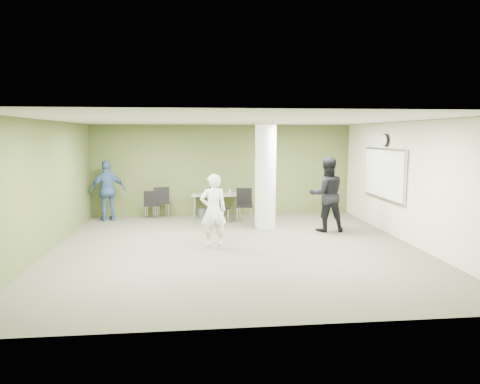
{
  "coord_description": "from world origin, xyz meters",
  "views": [
    {
      "loc": [
        -0.84,
        -9.23,
        2.48
      ],
      "look_at": [
        0.21,
        1.0,
        1.11
      ],
      "focal_mm": 32.0,
      "sensor_mm": 36.0,
      "label": 1
    }
  ],
  "objects": [
    {
      "name": "man_black",
      "position": [
        2.5,
        1.4,
        0.96
      ],
      "size": [
        0.94,
        0.74,
        1.91
      ],
      "primitive_type": "imported",
      "rotation": [
        0.0,
        0.0,
        3.12
      ],
      "color": "black",
      "rests_on": "floor"
    },
    {
      "name": "wall_right_cream",
      "position": [
        4.0,
        0.0,
        1.4
      ],
      "size": [
        0.02,
        8.0,
        2.8
      ],
      "primitive_type": "cube",
      "color": "beige",
      "rests_on": "floor"
    },
    {
      "name": "wall_back",
      "position": [
        0.0,
        4.0,
        1.4
      ],
      "size": [
        8.0,
        2.8,
        0.02
      ],
      "primitive_type": "cube",
      "rotation": [
        1.57,
        0.0,
        0.0
      ],
      "color": "#525E2C",
      "rests_on": "floor"
    },
    {
      "name": "column",
      "position": [
        1.0,
        2.0,
        1.4
      ],
      "size": [
        0.56,
        0.56,
        2.8
      ],
      "primitive_type": "cylinder",
      "color": "silver",
      "rests_on": "floor"
    },
    {
      "name": "folding_table",
      "position": [
        -0.22,
        3.54,
        0.67
      ],
      "size": [
        1.53,
        0.73,
        0.96
      ],
      "rotation": [
        0.0,
        0.0,
        -0.05
      ],
      "color": "#9C9C97",
      "rests_on": "floor"
    },
    {
      "name": "wastebasket",
      "position": [
        -0.68,
        3.54,
        0.14
      ],
      "size": [
        0.24,
        0.24,
        0.27
      ],
      "primitive_type": "cylinder",
      "color": "#4C4C4C",
      "rests_on": "floor"
    },
    {
      "name": "wall_left",
      "position": [
        -4.0,
        0.0,
        1.4
      ],
      "size": [
        0.02,
        8.0,
        2.8
      ],
      "primitive_type": "cube",
      "color": "#525E2C",
      "rests_on": "floor"
    },
    {
      "name": "chair_back_right",
      "position": [
        -1.9,
        3.56,
        0.56
      ],
      "size": [
        0.57,
        0.57,
        0.96
      ],
      "rotation": [
        0.0,
        0.0,
        3.37
      ],
      "color": "black",
      "rests_on": "floor"
    },
    {
      "name": "man_blue",
      "position": [
        -3.4,
        3.4,
        0.88
      ],
      "size": [
        1.12,
        0.82,
        1.76
      ],
      "primitive_type": "imported",
      "rotation": [
        0.0,
        0.0,
        3.56
      ],
      "color": "#395B8E",
      "rests_on": "floor"
    },
    {
      "name": "chair_table_left",
      "position": [
        -0.22,
        2.83,
        0.5
      ],
      "size": [
        0.57,
        0.57,
        0.87
      ],
      "rotation": [
        0.0,
        0.0,
        0.42
      ],
      "color": "black",
      "rests_on": "floor"
    },
    {
      "name": "wall_clock",
      "position": [
        3.92,
        1.2,
        2.35
      ],
      "size": [
        0.06,
        0.32,
        0.32
      ],
      "color": "black",
      "rests_on": "wall_right_cream"
    },
    {
      "name": "whiteboard",
      "position": [
        3.92,
        1.2,
        1.5
      ],
      "size": [
        0.05,
        2.3,
        1.3
      ],
      "color": "silver",
      "rests_on": "wall_right_cream"
    },
    {
      "name": "ceiling",
      "position": [
        0.0,
        0.0,
        2.8
      ],
      "size": [
        8.0,
        8.0,
        0.0
      ],
      "primitive_type": "plane",
      "rotation": [
        3.14,
        0.0,
        0.0
      ],
      "color": "white",
      "rests_on": "wall_back"
    },
    {
      "name": "floor",
      "position": [
        0.0,
        0.0,
        0.0
      ],
      "size": [
        8.0,
        8.0,
        0.0
      ],
      "primitive_type": "plane",
      "color": "#575745",
      "rests_on": "ground"
    },
    {
      "name": "chair_table_right",
      "position": [
        0.53,
        2.95,
        0.55
      ],
      "size": [
        0.52,
        0.52,
        0.95
      ],
      "rotation": [
        0.0,
        0.0,
        -0.12
      ],
      "color": "black",
      "rests_on": "floor"
    },
    {
      "name": "chair_back_left",
      "position": [
        -2.17,
        3.51,
        0.49
      ],
      "size": [
        0.45,
        0.45,
        0.85
      ],
      "rotation": [
        0.0,
        0.0,
        3.07
      ],
      "color": "black",
      "rests_on": "floor"
    },
    {
      "name": "woman_white",
      "position": [
        -0.47,
        0.15,
        0.82
      ],
      "size": [
        0.66,
        0.5,
        1.63
      ],
      "primitive_type": "imported",
      "rotation": [
        0.0,
        0.0,
        3.33
      ],
      "color": "white",
      "rests_on": "floor"
    }
  ]
}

